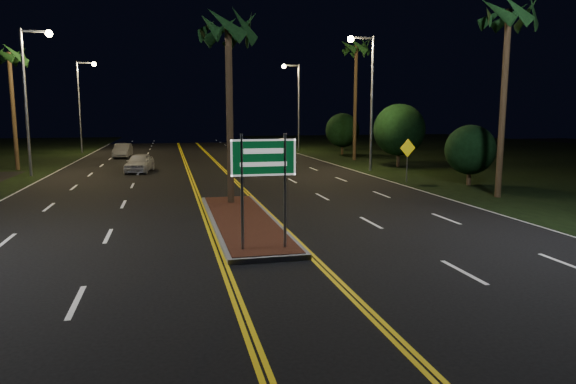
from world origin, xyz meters
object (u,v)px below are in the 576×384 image
object	(u,v)px
palm_median	(228,29)
shrub_mid	(399,130)
highway_sign	(264,168)
car_far	(123,149)
warning_sign	(407,154)
streetlight_left_far	(83,96)
palm_left_far	(9,56)
palm_right_far	(356,49)
shrub_far	(342,130)
streetlight_left_mid	(31,85)
shrub_near	(470,150)
streetlight_right_far	(295,97)
palm_right_near	(509,16)
median_island	(243,221)
streetlight_right_mid	(367,87)
car_near	(139,161)

from	to	relation	value
palm_median	shrub_mid	size ratio (longest dim) A/B	1.80
highway_sign	car_far	xyz separation A→B (m)	(-6.52, 34.49, -1.67)
warning_sign	streetlight_left_far	bearing A→B (deg)	116.08
highway_sign	palm_left_far	xyz separation A→B (m)	(-12.80, 25.20, 5.34)
palm_right_far	car_far	size ratio (longest dim) A/B	2.35
palm_right_far	shrub_far	xyz separation A→B (m)	(1.00, 6.00, -6.81)
shrub_far	streetlight_left_mid	bearing A→B (deg)	-153.82
highway_sign	palm_left_far	bearing A→B (deg)	116.92
shrub_near	car_far	world-z (taller)	shrub_near
car_far	streetlight_right_far	bearing A→B (deg)	18.58
streetlight_left_mid	palm_right_near	bearing A→B (deg)	-31.20
palm_right_near	car_far	size ratio (longest dim) A/B	2.12
median_island	streetlight_right_mid	world-z (taller)	streetlight_right_mid
median_island	palm_right_near	distance (m)	15.21
shrub_mid	palm_median	bearing A→B (deg)	-136.04
palm_left_far	palm_right_far	xyz separation A→B (m)	(25.60, 2.00, 1.40)
palm_right_near	warning_sign	world-z (taller)	palm_right_near
palm_median	shrub_far	size ratio (longest dim) A/B	2.10
car_far	palm_right_far	bearing A→B (deg)	-17.47
shrub_mid	shrub_far	bearing A→B (deg)	90.95
streetlight_left_far	car_far	bearing A→B (deg)	-58.62
shrub_far	car_far	xyz separation A→B (m)	(-20.32, 1.29, -1.61)
median_island	palm_right_near	world-z (taller)	palm_right_near
palm_right_far	shrub_near	bearing A→B (deg)	-87.49
shrub_near	shrub_mid	xyz separation A→B (m)	(0.50, 10.00, 0.78)
palm_left_far	streetlight_left_mid	bearing A→B (deg)	-61.33
warning_sign	median_island	bearing A→B (deg)	-151.45
median_island	streetlight_left_mid	bearing A→B (deg)	121.98
palm_right_far	shrub_mid	distance (m)	8.87
car_near	warning_sign	world-z (taller)	warning_sign
median_island	streetlight_right_mid	bearing A→B (deg)	54.72
highway_sign	palm_right_far	xyz separation A→B (m)	(12.80, 27.20, 6.74)
streetlight_left_far	shrub_far	bearing A→B (deg)	-18.14
palm_right_near	shrub_mid	world-z (taller)	palm_right_near
palm_right_far	shrub_mid	bearing A→B (deg)	-78.69
car_near	car_far	world-z (taller)	car_near
highway_sign	shrub_mid	xyz separation A→B (m)	(14.00, 21.20, 0.32)
palm_right_near	palm_right_far	distance (m)	20.02
palm_median	palm_right_far	world-z (taller)	palm_right_far
median_island	palm_median	world-z (taller)	palm_median
palm_right_far	warning_sign	size ratio (longest dim) A/B	4.16
streetlight_left_mid	streetlight_right_mid	distance (m)	21.32
streetlight_left_far	palm_median	bearing A→B (deg)	-72.42
palm_median	palm_left_far	world-z (taller)	palm_left_far
streetlight_left_far	palm_median	distance (m)	35.18
palm_left_far	palm_right_near	distance (m)	31.05
palm_left_far	palm_right_near	xyz separation A→B (m)	(25.30, -18.00, 0.47)
streetlight_left_mid	palm_left_far	distance (m)	5.01
palm_right_near	warning_sign	xyz separation A→B (m)	(-1.70, 6.04, -6.61)
warning_sign	palm_right_far	bearing A→B (deg)	70.48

